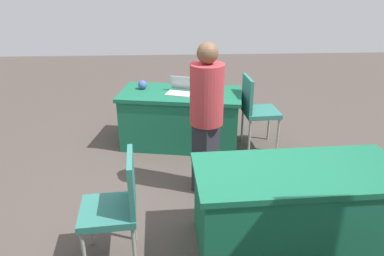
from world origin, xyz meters
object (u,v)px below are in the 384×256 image
at_px(chair_aisle, 117,203).
at_px(laptop_silver, 180,90).
at_px(table_back_left, 296,207).
at_px(chair_tucked_left, 256,107).
at_px(person_attendee_browsing, 207,113).
at_px(table_foreground, 181,118).
at_px(yarn_ball, 142,85).
at_px(scissors_red, 215,91).

relative_size(chair_aisle, laptop_silver, 2.41).
distance_m(table_back_left, chair_tucked_left, 1.91).
distance_m(person_attendee_browsing, laptop_silver, 1.14).
height_order(table_foreground, laptop_silver, laptop_silver).
relative_size(laptop_silver, yarn_ball, 3.31).
height_order(table_back_left, yarn_ball, yarn_ball).
xyz_separation_m(table_back_left, person_attendee_browsing, (0.69, -0.92, 0.52)).
relative_size(table_foreground, chair_aisle, 1.79).
relative_size(table_back_left, chair_aisle, 1.85).
bearing_deg(chair_tucked_left, scissors_red, -111.60).
xyz_separation_m(table_back_left, yarn_ball, (1.44, -2.23, 0.43)).
xyz_separation_m(table_foreground, yarn_ball, (0.51, -0.17, 0.43)).
xyz_separation_m(person_attendee_browsing, scissors_red, (-0.22, -1.15, -0.15)).
bearing_deg(table_back_left, scissors_red, -77.32).
distance_m(laptop_silver, yarn_ball, 0.54).
xyz_separation_m(chair_aisle, person_attendee_browsing, (-0.80, -1.01, 0.35)).
bearing_deg(chair_tucked_left, person_attendee_browsing, -40.78).
bearing_deg(chair_tucked_left, chair_aisle, -41.40).
distance_m(chair_aisle, laptop_silver, 2.20).
distance_m(table_foreground, person_attendee_browsing, 1.28).
xyz_separation_m(chair_aisle, yarn_ball, (-0.05, -2.32, 0.26)).
distance_m(table_foreground, chair_aisle, 2.24).
height_order(table_foreground, chair_tucked_left, chair_tucked_left).
relative_size(chair_aisle, yarn_ball, 7.96).
bearing_deg(yarn_ball, chair_aisle, 88.79).
distance_m(table_foreground, laptop_silver, 0.41).
distance_m(table_foreground, scissors_red, 0.59).
height_order(chair_tucked_left, scissors_red, chair_tucked_left).
height_order(table_back_left, person_attendee_browsing, person_attendee_browsing).
xyz_separation_m(table_foreground, person_attendee_browsing, (-0.24, 1.15, 0.52)).
bearing_deg(table_back_left, laptop_silver, -65.16).
xyz_separation_m(chair_tucked_left, chair_aisle, (1.54, 2.00, -0.03)).
bearing_deg(chair_aisle, yarn_ball, -6.44).
bearing_deg(scissors_red, yarn_ball, -138.03).
bearing_deg(chair_tucked_left, table_foreground, -102.99).
bearing_deg(chair_aisle, chair_tucked_left, -42.84).
xyz_separation_m(chair_tucked_left, scissors_red, (0.52, -0.17, 0.18)).
bearing_deg(scissors_red, table_back_left, -26.06).
relative_size(chair_aisle, scissors_red, 5.28).
distance_m(chair_aisle, yarn_ball, 2.34).
xyz_separation_m(laptop_silver, yarn_ball, (0.50, -0.20, 0.02)).
bearing_deg(laptop_silver, chair_aisle, 94.58).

